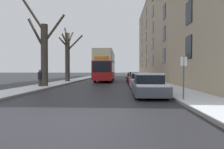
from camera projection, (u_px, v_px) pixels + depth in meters
ground_plane at (63, 123)px, 5.87m from camera, size 320.00×320.00×0.00m
sidewalk_left at (96, 76)px, 59.07m from camera, size 2.55×130.00×0.16m
sidewalk_right at (135, 76)px, 58.53m from camera, size 2.55×130.00×0.16m
terrace_facade_right at (180, 29)px, 33.40m from camera, size 9.10×51.63×16.96m
bare_tree_left_0 at (44, 51)px, 18.31m from camera, size 3.09×3.08×7.85m
bare_tree_left_1 at (68, 54)px, 26.86m from camera, size 2.86×3.42×7.63m
double_decker_bus at (105, 65)px, 29.62m from camera, size 2.55×10.38×4.37m
parked_car_0 at (149, 86)px, 12.02m from camera, size 1.83×4.11×1.40m
parked_car_1 at (140, 81)px, 17.63m from camera, size 1.75×4.08×1.39m
parked_car_2 at (136, 79)px, 23.08m from camera, size 1.74×4.37×1.41m
parked_car_3 at (133, 77)px, 28.76m from camera, size 1.85×4.01×1.32m
oncoming_van at (104, 72)px, 43.60m from camera, size 2.04×5.29×2.48m
pedestrian_left_sidewalk at (40, 78)px, 18.16m from camera, size 0.36×0.36×1.66m
street_sign_post at (184, 76)px, 9.68m from camera, size 0.32×0.07×2.26m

